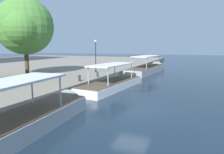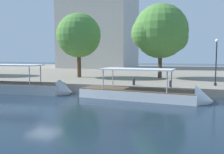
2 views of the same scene
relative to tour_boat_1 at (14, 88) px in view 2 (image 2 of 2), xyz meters
The scene contains 9 objects.
ground_plane 7.68m from the tour_boat_1, 33.24° to the right, with size 220.00×220.00×0.00m, color #192838.
dock_promenade 30.99m from the tour_boat_1, 78.06° to the left, with size 120.00×55.00×0.78m, color gray.
tour_boat_1 is the anchor object (origin of this frame).
tour_boat_2 14.30m from the tour_boat_1, ahead, with size 11.75×3.80×3.79m.
mooring_bollard_0 16.29m from the tour_boat_1, 11.82° to the left, with size 0.26×0.26×0.68m.
mooring_bollard_1 12.73m from the tour_boat_1, 16.84° to the left, with size 0.30×0.30×0.74m.
lamp_post 21.35m from the tour_boat_1, 16.02° to the left, with size 0.35×0.35×4.80m.
tree_1 20.05m from the tour_boat_1, 43.02° to the left, with size 7.59×7.49×10.23m.
tree_3 12.67m from the tour_boat_1, 74.95° to the left, with size 6.32×6.32×9.16m.
Camera 2 is at (11.01, -16.41, 3.83)m, focal length 38.02 mm.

